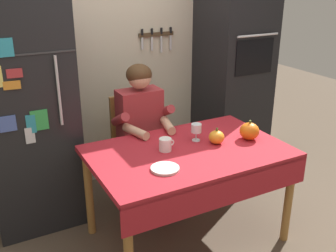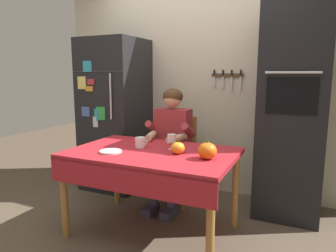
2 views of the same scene
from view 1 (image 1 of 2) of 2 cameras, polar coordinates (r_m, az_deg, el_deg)
ground_plane at (r=3.12m, az=3.69°, el=-16.55°), size 10.00×10.00×0.00m
back_wall_assembly at (r=3.75m, az=-6.23°, el=11.77°), size 3.70×0.13×2.60m
refrigerator at (r=3.23m, az=-19.89°, el=1.68°), size 0.68×0.71×1.80m
wall_oven at (r=3.98m, az=9.49°, el=8.52°), size 0.60×0.64×2.10m
dining_table at (r=2.83m, az=3.19°, el=-5.15°), size 1.40×0.90×0.74m
chair_behind_person at (r=3.49m, az=-4.83°, el=-2.44°), size 0.40×0.40×0.93m
seated_person at (r=3.25m, az=-3.62°, el=0.01°), size 0.47×0.55×1.25m
coffee_mug at (r=2.77m, az=-0.37°, el=-2.71°), size 0.12×0.09×0.09m
wine_glass at (r=2.92m, az=4.14°, el=-0.42°), size 0.08×0.08×0.13m
pumpkin_large at (r=3.02m, az=11.76°, el=-0.73°), size 0.15×0.15×0.15m
pumpkin_medium at (r=2.91m, az=7.08°, el=-1.61°), size 0.11×0.11×0.12m
serving_tray at (r=2.53m, az=-0.44°, el=-6.21°), size 0.19×0.19×0.02m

